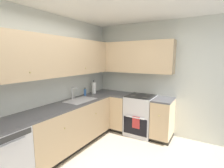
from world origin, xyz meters
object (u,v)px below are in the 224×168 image
at_px(dishwasher, 0,160).
at_px(paper_towel_roll, 94,88).
at_px(soap_bottle, 85,92).
at_px(oven_range, 141,115).

height_order(dishwasher, paper_towel_roll, paper_towel_roll).
height_order(dishwasher, soap_bottle, soap_bottle).
bearing_deg(soap_bottle, paper_towel_roll, -3.68).
relative_size(oven_range, paper_towel_roll, 3.16).
bearing_deg(oven_range, paper_towel_roll, 105.68).
xyz_separation_m(soap_bottle, paper_towel_roll, (0.31, -0.02, 0.06)).
relative_size(dishwasher, oven_range, 0.83).
height_order(dishwasher, oven_range, oven_range).
relative_size(dishwasher, soap_bottle, 4.70).
height_order(oven_range, soap_bottle, soap_bottle).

